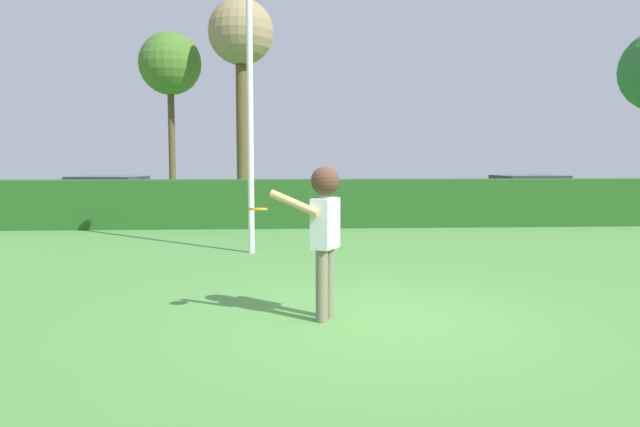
% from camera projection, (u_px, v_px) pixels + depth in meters
% --- Properties ---
extents(ground_plane, '(60.00, 60.00, 0.00)m').
position_uv_depth(ground_plane, '(371.00, 318.00, 7.25)').
color(ground_plane, '#528F42').
extents(person, '(0.83, 0.52, 1.79)m').
position_uv_depth(person, '(324.00, 223.00, 7.08)').
color(person, '#6E6D52').
rests_on(person, ground).
extents(frisbee, '(0.23, 0.23, 0.05)m').
position_uv_depth(frisbee, '(258.00, 209.00, 7.00)').
color(frisbee, orange).
extents(lamppost, '(0.24, 0.24, 5.62)m').
position_uv_depth(lamppost, '(250.00, 92.00, 11.86)').
color(lamppost, silver).
rests_on(lamppost, ground).
extents(hedge_row, '(22.61, 0.90, 1.27)m').
position_uv_depth(hedge_row, '(321.00, 203.00, 16.54)').
color(hedge_row, '#23531D').
rests_on(hedge_row, ground).
extents(parked_car_blue, '(4.47, 2.58, 1.25)m').
position_uv_depth(parked_car_blue, '(108.00, 194.00, 19.82)').
color(parked_car_blue, '#263FA5').
rests_on(parked_car_blue, ground).
extents(parked_car_green, '(4.43, 2.39, 1.25)m').
position_uv_depth(parked_car_green, '(529.00, 192.00, 20.84)').
color(parked_car_green, '#1E6633').
rests_on(parked_car_green, ground).
extents(birch_tree, '(2.46, 2.46, 6.77)m').
position_uv_depth(birch_tree, '(170.00, 65.00, 24.34)').
color(birch_tree, brown).
rests_on(birch_tree, ground).
extents(oak_tree, '(2.48, 2.48, 7.82)m').
position_uv_depth(oak_tree, '(241.00, 38.00, 23.28)').
color(oak_tree, brown).
rests_on(oak_tree, ground).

